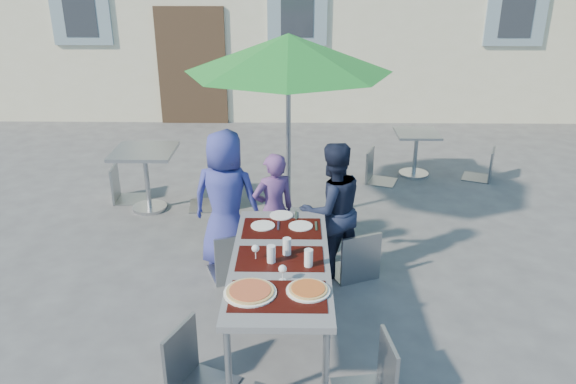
{
  "coord_description": "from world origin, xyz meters",
  "views": [
    {
      "loc": [
        -0.01,
        -3.27,
        3.01
      ],
      "look_at": [
        -0.08,
        1.63,
        0.96
      ],
      "focal_mm": 35.0,
      "sensor_mm": 36.0,
      "label": 1
    }
  ],
  "objects_px": {
    "bg_chair_l_0": "(120,163)",
    "bg_chair_r_0": "(213,162)",
    "chair_2": "(357,226)",
    "bg_chair_l_1": "(377,147)",
    "cafe_table_0": "(146,167)",
    "child_2": "(332,210)",
    "bg_chair_r_1": "(487,146)",
    "chair_0": "(233,226)",
    "cafe_table_1": "(416,148)",
    "child_0": "(226,199)",
    "pizza_near_right": "(308,290)",
    "chair_3": "(189,325)",
    "patio_umbrella": "(288,55)",
    "pizza_near_left": "(250,292)",
    "child_1": "(274,210)",
    "dining_table": "(280,264)",
    "chair_1": "(294,223)",
    "chair_4": "(378,336)"
  },
  "relations": [
    {
      "from": "bg_chair_l_0",
      "to": "bg_chair_r_0",
      "type": "xyz_separation_m",
      "value": [
        1.26,
        -0.18,
        0.08
      ]
    },
    {
      "from": "chair_2",
      "to": "bg_chair_l_1",
      "type": "relative_size",
      "value": 1.09
    },
    {
      "from": "cafe_table_0",
      "to": "bg_chair_l_0",
      "type": "relative_size",
      "value": 0.88
    },
    {
      "from": "child_2",
      "to": "bg_chair_r_1",
      "type": "distance_m",
      "value": 3.59
    },
    {
      "from": "chair_0",
      "to": "cafe_table_1",
      "type": "distance_m",
      "value": 3.82
    },
    {
      "from": "child_0",
      "to": "chair_2",
      "type": "distance_m",
      "value": 1.36
    },
    {
      "from": "bg_chair_l_1",
      "to": "cafe_table_0",
      "type": "bearing_deg",
      "value": -161.27
    },
    {
      "from": "child_0",
      "to": "cafe_table_0",
      "type": "bearing_deg",
      "value": -38.11
    },
    {
      "from": "pizza_near_right",
      "to": "chair_2",
      "type": "bearing_deg",
      "value": 70.52
    },
    {
      "from": "chair_2",
      "to": "bg_chair_r_0",
      "type": "height_order",
      "value": "bg_chair_r_0"
    },
    {
      "from": "child_2",
      "to": "bg_chair_r_1",
      "type": "xyz_separation_m",
      "value": [
        2.4,
        2.67,
        -0.19
      ]
    },
    {
      "from": "child_2",
      "to": "chair_3",
      "type": "relative_size",
      "value": 1.48
    },
    {
      "from": "bg_chair_l_0",
      "to": "bg_chair_r_0",
      "type": "bearing_deg",
      "value": -7.94
    },
    {
      "from": "patio_umbrella",
      "to": "cafe_table_1",
      "type": "bearing_deg",
      "value": 41.77
    },
    {
      "from": "pizza_near_left",
      "to": "bg_chair_l_0",
      "type": "xyz_separation_m",
      "value": [
        -1.98,
        3.42,
        -0.24
      ]
    },
    {
      "from": "child_2",
      "to": "chair_0",
      "type": "bearing_deg",
      "value": -14.9
    },
    {
      "from": "child_0",
      "to": "bg_chair_r_1",
      "type": "distance_m",
      "value": 4.28
    },
    {
      "from": "child_1",
      "to": "chair_0",
      "type": "xyz_separation_m",
      "value": [
        -0.39,
        -0.31,
        -0.03
      ]
    },
    {
      "from": "cafe_table_1",
      "to": "cafe_table_0",
      "type": "bearing_deg",
      "value": -160.38
    },
    {
      "from": "bg_chair_l_1",
      "to": "bg_chair_r_1",
      "type": "distance_m",
      "value": 1.6
    },
    {
      "from": "bg_chair_l_0",
      "to": "child_0",
      "type": "bearing_deg",
      "value": -45.96
    },
    {
      "from": "dining_table",
      "to": "chair_1",
      "type": "bearing_deg",
      "value": 83.45
    },
    {
      "from": "chair_0",
      "to": "cafe_table_0",
      "type": "relative_size",
      "value": 1.24
    },
    {
      "from": "bg_chair_l_0",
      "to": "chair_4",
      "type": "bearing_deg",
      "value": -51.21
    },
    {
      "from": "dining_table",
      "to": "bg_chair_l_1",
      "type": "relative_size",
      "value": 2.07
    },
    {
      "from": "child_1",
      "to": "chair_2",
      "type": "relative_size",
      "value": 1.26
    },
    {
      "from": "pizza_near_left",
      "to": "bg_chair_r_0",
      "type": "height_order",
      "value": "bg_chair_r_0"
    },
    {
      "from": "bg_chair_l_0",
      "to": "bg_chair_l_1",
      "type": "xyz_separation_m",
      "value": [
        3.47,
        0.74,
        -0.01
      ]
    },
    {
      "from": "child_2",
      "to": "bg_chair_r_1",
      "type": "bearing_deg",
      "value": -155.64
    },
    {
      "from": "pizza_near_right",
      "to": "chair_2",
      "type": "distance_m",
      "value": 1.55
    },
    {
      "from": "child_2",
      "to": "cafe_table_1",
      "type": "xyz_separation_m",
      "value": [
        1.41,
        2.83,
        -0.28
      ]
    },
    {
      "from": "pizza_near_right",
      "to": "chair_0",
      "type": "xyz_separation_m",
      "value": [
        -0.71,
        1.42,
        -0.18
      ]
    },
    {
      "from": "patio_umbrella",
      "to": "chair_1",
      "type": "bearing_deg",
      "value": -86.49
    },
    {
      "from": "chair_1",
      "to": "bg_chair_l_1",
      "type": "height_order",
      "value": "chair_1"
    },
    {
      "from": "dining_table",
      "to": "pizza_near_right",
      "type": "bearing_deg",
      "value": -65.86
    },
    {
      "from": "pizza_near_left",
      "to": "child_0",
      "type": "xyz_separation_m",
      "value": [
        -0.39,
        1.77,
        -0.04
      ]
    },
    {
      "from": "child_0",
      "to": "bg_chair_l_0",
      "type": "distance_m",
      "value": 2.3
    },
    {
      "from": "chair_2",
      "to": "cafe_table_1",
      "type": "height_order",
      "value": "chair_2"
    },
    {
      "from": "chair_4",
      "to": "bg_chair_r_1",
      "type": "xyz_separation_m",
      "value": [
        2.17,
        4.46,
        -0.02
      ]
    },
    {
      "from": "dining_table",
      "to": "chair_4",
      "type": "relative_size",
      "value": 2.05
    },
    {
      "from": "bg_chair_r_0",
      "to": "bg_chair_r_1",
      "type": "xyz_separation_m",
      "value": [
        3.81,
        1.03,
        -0.1
      ]
    },
    {
      "from": "chair_1",
      "to": "bg_chair_r_0",
      "type": "bearing_deg",
      "value": 120.78
    },
    {
      "from": "pizza_near_left",
      "to": "child_1",
      "type": "xyz_separation_m",
      "value": [
        0.1,
        1.76,
        -0.15
      ]
    },
    {
      "from": "child_1",
      "to": "patio_umbrella",
      "type": "bearing_deg",
      "value": -121.4
    },
    {
      "from": "chair_3",
      "to": "bg_chair_l_0",
      "type": "xyz_separation_m",
      "value": [
        -1.54,
        3.53,
        -0.02
      ]
    },
    {
      "from": "bg_chair_l_1",
      "to": "bg_chair_l_0",
      "type": "bearing_deg",
      "value": -167.93
    },
    {
      "from": "chair_2",
      "to": "dining_table",
      "type": "bearing_deg",
      "value": -127.18
    },
    {
      "from": "pizza_near_left",
      "to": "bg_chair_l_0",
      "type": "bearing_deg",
      "value": 120.08
    },
    {
      "from": "child_0",
      "to": "cafe_table_1",
      "type": "xyz_separation_m",
      "value": [
        2.48,
        2.66,
        -0.31
      ]
    },
    {
      "from": "dining_table",
      "to": "chair_2",
      "type": "xyz_separation_m",
      "value": [
        0.73,
        0.97,
        -0.12
      ]
    }
  ]
}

